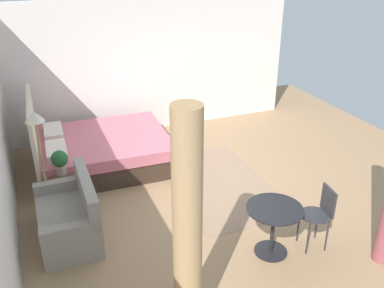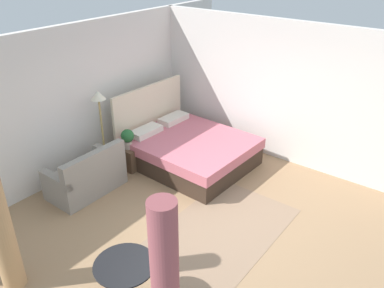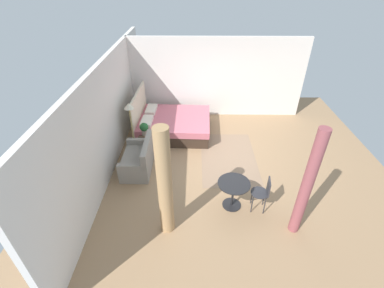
% 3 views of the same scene
% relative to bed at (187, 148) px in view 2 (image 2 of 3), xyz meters
% --- Properties ---
extents(ground_plane, '(8.44, 8.99, 0.02)m').
position_rel_bed_xyz_m(ground_plane, '(-1.39, -1.48, -0.32)').
color(ground_plane, '#9E7A56').
extents(wall_back, '(8.44, 0.12, 2.75)m').
position_rel_bed_xyz_m(wall_back, '(-1.39, 1.52, 1.06)').
color(wall_back, silver).
rests_on(wall_back, ground).
extents(wall_right, '(0.12, 5.99, 2.75)m').
position_rel_bed_xyz_m(wall_right, '(1.33, -1.48, 1.06)').
color(wall_right, silver).
rests_on(wall_right, ground).
extents(area_rug, '(2.54, 1.55, 0.01)m').
position_rel_bed_xyz_m(area_rug, '(-1.39, -1.71, -0.31)').
color(area_rug, '#93755B').
rests_on(area_rug, ground).
extents(bed, '(1.98, 2.34, 1.39)m').
position_rel_bed_xyz_m(bed, '(0.00, 0.00, 0.00)').
color(bed, '#38281E').
rests_on(bed, ground).
extents(couch, '(1.28, 0.74, 0.86)m').
position_rel_bed_xyz_m(couch, '(-1.89, 0.75, -0.02)').
color(couch, gray).
rests_on(couch, ground).
extents(nightstand, '(0.48, 0.37, 0.45)m').
position_rel_bed_xyz_m(nightstand, '(-0.79, 0.73, -0.09)').
color(nightstand, brown).
rests_on(nightstand, ground).
extents(potted_plant, '(0.25, 0.25, 0.39)m').
position_rel_bed_xyz_m(potted_plant, '(-0.89, 0.74, 0.36)').
color(potted_plant, tan).
rests_on(potted_plant, nightstand).
extents(floor_lamp, '(0.26, 0.26, 1.65)m').
position_rel_bed_xyz_m(floor_lamp, '(-1.26, 0.99, 1.00)').
color(floor_lamp, '#99844C').
rests_on(floor_lamp, ground).
extents(balcony_table, '(0.72, 0.72, 0.68)m').
position_rel_bed_xyz_m(balcony_table, '(-3.21, -1.60, 0.17)').
color(balcony_table, black).
rests_on(balcony_table, ground).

